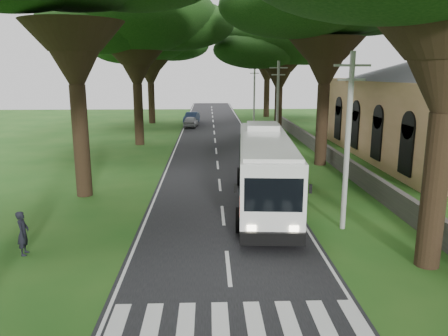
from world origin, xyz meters
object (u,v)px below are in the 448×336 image
at_px(coach_bus, 265,168).
at_px(distant_car_b, 192,118).
at_px(pole_far, 254,93).
at_px(pedestrian, 23,233).
at_px(pole_near, 348,140).
at_px(pole_mid, 278,105).
at_px(distant_car_a, 191,122).
at_px(church, 440,99).

bearing_deg(coach_bus, distant_car_b, 102.32).
height_order(pole_far, pedestrian, pole_far).
xyz_separation_m(pole_near, pole_mid, (0.00, 20.00, 0.00)).
height_order(pole_near, distant_car_a, pole_near).
xyz_separation_m(pole_mid, pedestrian, (-13.58, -22.44, -3.28)).
bearing_deg(pedestrian, pole_near, -85.74).
xyz_separation_m(pole_near, pole_far, (0.00, 40.00, 0.00)).
bearing_deg(pole_mid, pole_near, -90.00).
bearing_deg(coach_bus, pedestrian, -144.54).
xyz_separation_m(church, pole_far, (-12.36, 24.45, -0.73)).
distance_m(pole_near, pole_far, 40.00).
height_order(distant_car_b, pedestrian, pedestrian).
xyz_separation_m(church, distant_car_b, (-20.86, 26.13, -4.14)).
distance_m(church, coach_bus, 19.65).
bearing_deg(pole_near, pole_far, 90.00).
bearing_deg(distant_car_a, coach_bus, 104.07).
bearing_deg(pedestrian, distant_car_a, -13.29).
bearing_deg(coach_bus, church, 41.26).
bearing_deg(distant_car_a, pole_mid, 121.26).
height_order(church, pedestrian, church).
xyz_separation_m(pole_mid, distant_car_a, (-8.45, 17.17, -3.45)).
xyz_separation_m(coach_bus, distant_car_a, (-5.28, 33.32, -1.30)).
bearing_deg(church, pole_mid, 160.19).
distance_m(pole_far, distant_car_b, 9.31).
bearing_deg(church, distant_car_a, 133.90).
height_order(pole_far, distant_car_a, pole_far).
height_order(pole_mid, pedestrian, pole_mid).
relative_size(church, pole_near, 3.00).
relative_size(coach_bus, distant_car_b, 2.88).
bearing_deg(church, distant_car_b, 128.60).
height_order(coach_bus, distant_car_b, coach_bus).
bearing_deg(pole_near, pedestrian, -169.82).
height_order(pole_near, distant_car_b, pole_near).
bearing_deg(church, pole_near, -128.50).
xyz_separation_m(pole_far, coach_bus, (-3.17, -36.14, -2.15)).
bearing_deg(distant_car_a, pole_far, -156.45).
relative_size(church, distant_car_a, 5.86).
relative_size(pole_mid, distant_car_a, 1.95).
relative_size(church, distant_car_b, 5.35).
xyz_separation_m(church, pedestrian, (-25.94, -17.98, -4.01)).
relative_size(church, coach_bus, 1.86).
distance_m(pole_near, pedestrian, 14.18).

